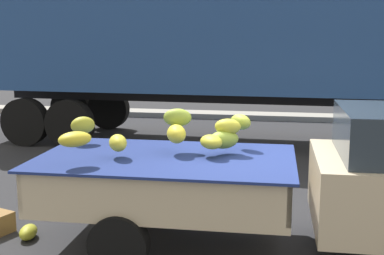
# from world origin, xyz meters

# --- Properties ---
(ground) EXTENTS (220.00, 220.00, 0.00)m
(ground) POSITION_xyz_m (0.00, 0.00, 0.00)
(ground) COLOR #28282B
(curb_strip) EXTENTS (80.00, 0.80, 0.16)m
(curb_strip) POSITION_xyz_m (0.00, 9.36, 0.08)
(curb_strip) COLOR gray
(curb_strip) RESTS_ON ground
(pickup_truck) EXTENTS (5.28, 1.88, 1.70)m
(pickup_truck) POSITION_xyz_m (0.78, -0.26, 0.88)
(pickup_truck) COLOR #CCB793
(pickup_truck) RESTS_ON ground
(semi_trailer) EXTENTS (12.07, 2.95, 3.95)m
(semi_trailer) POSITION_xyz_m (-1.08, 5.70, 2.54)
(semi_trailer) COLOR navy
(semi_trailer) RESTS_ON ground
(fallen_banana_bunch_near_tailgate) EXTENTS (0.27, 0.38, 0.17)m
(fallen_banana_bunch_near_tailgate) POSITION_xyz_m (-3.04, -0.42, 0.09)
(fallen_banana_bunch_near_tailgate) COLOR #A9A92A
(fallen_banana_bunch_near_tailgate) RESTS_ON ground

